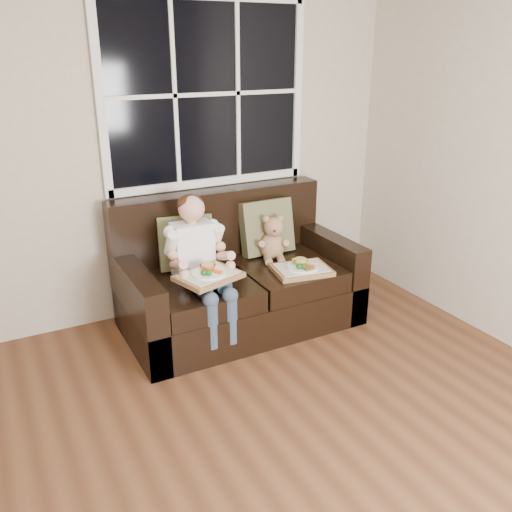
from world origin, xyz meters
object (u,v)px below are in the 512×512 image
loveseat (236,284)px  teddy_bear (273,241)px  tray_left (209,275)px  tray_right (302,269)px  child (198,254)px

loveseat → teddy_bear: bearing=3.4°
teddy_bear → tray_left: 0.76m
loveseat → tray_left: loveseat is taller
loveseat → tray_left: bearing=-138.1°
tray_left → tray_right: bearing=-17.0°
tray_left → loveseat: bearing=25.2°
loveseat → teddy_bear: 0.43m
child → teddy_bear: 0.69m
loveseat → tray_right: (0.37, -0.32, 0.17)m
child → tray_left: bearing=-93.2°
loveseat → child: size_ratio=1.86×
loveseat → teddy_bear: (0.33, 0.02, 0.28)m
tray_left → tray_right: (0.73, -0.00, -0.10)m
child → teddy_bear: bearing=11.9°
child → tray_left: child is taller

